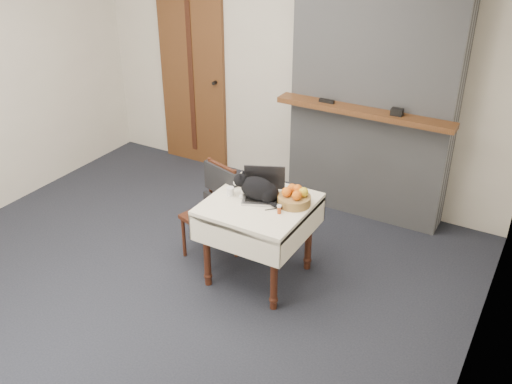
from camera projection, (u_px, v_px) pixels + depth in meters
ground at (179, 278)px, 4.70m from camera, size 4.50×4.50×0.00m
room_shell at (201, 53)px, 4.22m from camera, size 4.52×4.01×2.61m
door at (193, 77)px, 6.26m from camera, size 0.82×0.10×2.00m
chimney at (374, 83)px, 5.10m from camera, size 1.62×0.48×2.60m
side_table at (259, 215)px, 4.45m from camera, size 0.78×0.78×0.70m
laptop at (264, 190)px, 4.45m from camera, size 0.41×0.38×0.24m
cat at (259, 189)px, 4.39m from camera, size 0.45×0.20×0.22m
cream_jar at (230, 191)px, 4.48m from camera, size 0.06×0.06×0.07m
pill_bottle at (279, 209)px, 4.23m from camera, size 0.03×0.03×0.07m
fruit_basket at (294, 197)px, 4.34m from camera, size 0.26×0.26×0.15m
desk_clutter at (283, 205)px, 4.35m from camera, size 0.13×0.08×0.01m
chair at (216, 199)px, 4.78m from camera, size 0.47×0.46×0.84m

